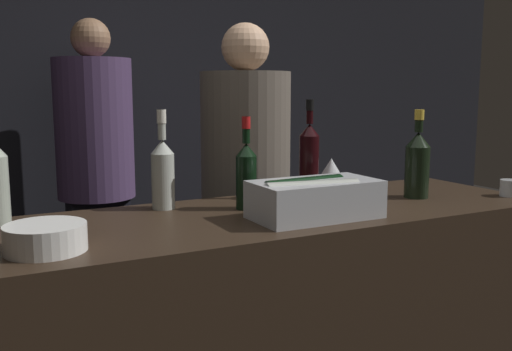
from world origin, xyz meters
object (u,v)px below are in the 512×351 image
(wine_glass, at_px, (331,168))
(champagne_bottle, at_px, (417,162))
(red_wine_bottle_burgundy, at_px, (246,173))
(ice_bin_with_bottles, at_px, (314,197))
(person_blond_tee, at_px, (96,168))
(candle_votive, at_px, (510,188))
(white_wine_bottle, at_px, (163,171))
(bowl_white, at_px, (46,237))
(person_in_hoodie, at_px, (246,197))
(red_wine_bottle_black_foil, at_px, (309,158))

(wine_glass, bearing_deg, champagne_bottle, -35.19)
(red_wine_bottle_burgundy, bearing_deg, champagne_bottle, -9.32)
(ice_bin_with_bottles, bearing_deg, wine_glass, 47.46)
(ice_bin_with_bottles, height_order, person_blond_tee, person_blond_tee)
(candle_votive, distance_m, white_wine_bottle, 1.30)
(candle_votive, distance_m, champagne_bottle, 0.38)
(red_wine_bottle_burgundy, bearing_deg, candle_votive, -14.18)
(person_blond_tee, bearing_deg, bowl_white, -142.33)
(candle_votive, distance_m, person_blond_tee, 2.10)
(bowl_white, relative_size, red_wine_bottle_burgundy, 0.65)
(white_wine_bottle, bearing_deg, person_blond_tee, 87.65)
(champagne_bottle, distance_m, person_in_hoodie, 0.81)
(ice_bin_with_bottles, height_order, wine_glass, wine_glass)
(champagne_bottle, bearing_deg, wine_glass, 144.81)
(ice_bin_with_bottles, relative_size, champagne_bottle, 1.22)
(red_wine_bottle_burgundy, xyz_separation_m, person_in_hoodie, (0.28, 0.58, -0.21))
(bowl_white, bearing_deg, red_wine_bottle_black_foil, 16.99)
(bowl_white, relative_size, wine_glass, 1.42)
(ice_bin_with_bottles, xyz_separation_m, person_in_hoodie, (0.16, 0.80, -0.15))
(wine_glass, distance_m, person_blond_tee, 1.53)
(champagne_bottle, bearing_deg, ice_bin_with_bottles, -167.90)
(ice_bin_with_bottles, relative_size, person_blond_tee, 0.22)
(candle_votive, height_order, person_blond_tee, person_blond_tee)
(white_wine_bottle, bearing_deg, candle_votive, -17.16)
(white_wine_bottle, relative_size, person_in_hoodie, 0.19)
(wine_glass, relative_size, champagne_bottle, 0.43)
(ice_bin_with_bottles, distance_m, person_in_hoodie, 0.83)
(ice_bin_with_bottles, bearing_deg, person_blond_tee, 100.55)
(red_wine_bottle_burgundy, distance_m, red_wine_bottle_black_foil, 0.30)
(candle_votive, height_order, white_wine_bottle, white_wine_bottle)
(bowl_white, height_order, wine_glass, wine_glass)
(candle_votive, xyz_separation_m, red_wine_bottle_black_foil, (-0.70, 0.32, 0.12))
(person_in_hoodie, xyz_separation_m, person_blond_tee, (-0.48, 0.90, 0.05))
(red_wine_bottle_burgundy, relative_size, white_wine_bottle, 0.93)
(candle_votive, relative_size, white_wine_bottle, 0.21)
(red_wine_bottle_burgundy, height_order, person_in_hoodie, person_in_hoodie)
(champagne_bottle, bearing_deg, person_in_hoodie, 118.35)
(wine_glass, relative_size, person_in_hoodie, 0.08)
(ice_bin_with_bottles, height_order, bowl_white, ice_bin_with_bottles)
(white_wine_bottle, bearing_deg, wine_glass, -5.06)
(red_wine_bottle_black_foil, bearing_deg, bowl_white, -163.01)
(candle_votive, relative_size, person_blond_tee, 0.04)
(red_wine_bottle_burgundy, xyz_separation_m, person_blond_tee, (-0.19, 1.48, -0.15))
(red_wine_bottle_burgundy, bearing_deg, person_in_hoodie, 63.87)
(red_wine_bottle_burgundy, distance_m, white_wine_bottle, 0.28)
(person_in_hoodie, bearing_deg, wine_glass, 91.37)
(champagne_bottle, bearing_deg, white_wine_bottle, 165.16)
(white_wine_bottle, xyz_separation_m, person_in_hoodie, (0.53, 0.45, -0.21))
(bowl_white, relative_size, candle_votive, 2.84)
(champagne_bottle, height_order, person_blond_tee, person_blond_tee)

